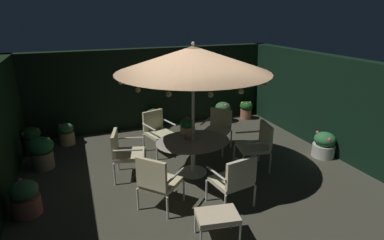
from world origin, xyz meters
name	(u,v)px	position (x,y,z in m)	size (l,w,h in m)	color
ground_plane	(192,173)	(0.00, 0.00, -0.01)	(7.19, 6.48, 0.02)	#3F3E31
hedge_backdrop_rear	(152,88)	(0.00, 3.09, 1.10)	(7.19, 0.30, 2.20)	black
hedge_backdrop_right	(330,104)	(3.44, 0.00, 1.10)	(0.30, 6.48, 2.20)	black
patio_dining_table	(193,147)	(0.03, -0.02, 0.58)	(1.49, 1.20, 0.72)	silver
patio_umbrella	(193,59)	(0.03, -0.02, 2.30)	(2.85, 2.85, 2.62)	silver
centerpiece_planter	(188,126)	(-0.04, 0.11, 0.98)	(0.30, 0.30, 0.46)	tan
patio_chair_north	(257,143)	(1.35, -0.28, 0.56)	(0.71, 0.72, 0.97)	silver
patio_chair_northeast	(218,127)	(1.01, 0.89, 0.56)	(0.83, 0.83, 0.95)	silver
patio_chair_east	(157,129)	(-0.36, 1.27, 0.55)	(0.72, 0.75, 0.95)	silver
patio_chair_southeast	(125,151)	(-1.27, 0.32, 0.57)	(0.73, 0.75, 0.96)	silver
patio_chair_south	(157,180)	(-0.96, -0.94, 0.55)	(0.83, 0.83, 0.98)	silver
patio_chair_southwest	(235,178)	(0.24, -1.35, 0.54)	(0.72, 0.67, 0.95)	silver
ottoman_footrest	(217,217)	(-0.37, -1.96, 0.38)	(0.65, 0.51, 0.43)	silver
potted_plant_back_right	(223,111)	(2.00, 2.59, 0.33)	(0.45, 0.45, 0.59)	tan
potted_plant_right_far	(324,145)	(3.06, -0.37, 0.28)	(0.49, 0.49, 0.58)	beige
potted_plant_front_corner	(42,152)	(-2.83, 1.31, 0.37)	(0.51, 0.51, 0.69)	#7A6B51
potted_plant_left_far	(246,109)	(2.78, 2.57, 0.29)	(0.39, 0.39, 0.54)	#AE6F51
potted_plant_right_near	(154,118)	(-0.08, 2.76, 0.32)	(0.41, 0.40, 0.57)	silver
potted_plant_left_near	(25,198)	(-2.98, -0.31, 0.29)	(0.45, 0.45, 0.59)	#AD5F4A
potted_plant_back_center	(66,133)	(-2.36, 2.46, 0.29)	(0.37, 0.37, 0.55)	tan
potted_plant_back_left	(32,140)	(-3.10, 2.18, 0.34)	(0.42, 0.42, 0.64)	#836D56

